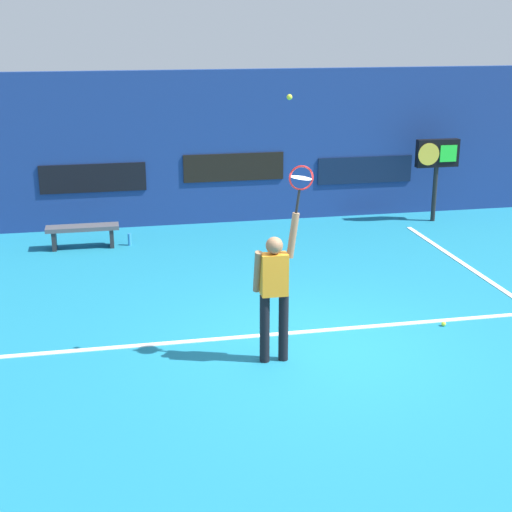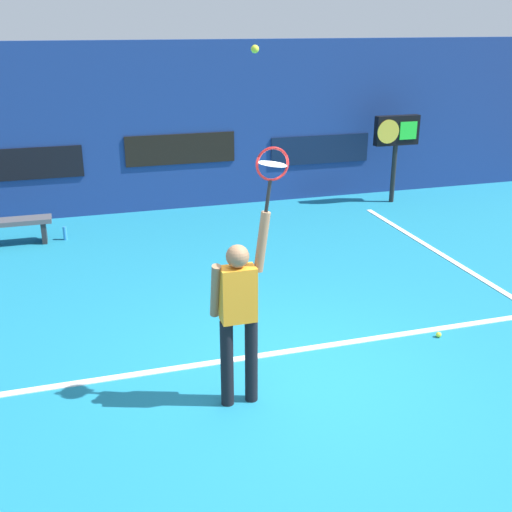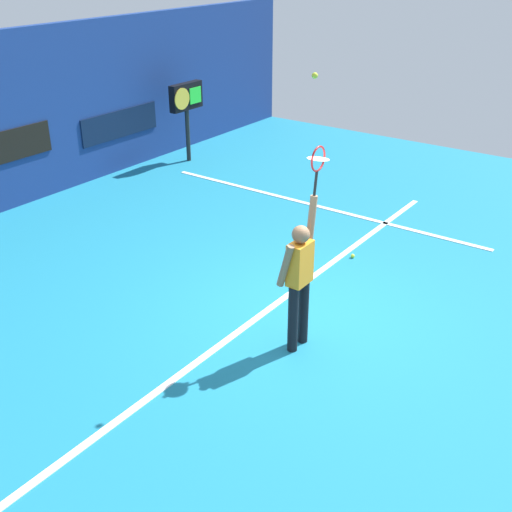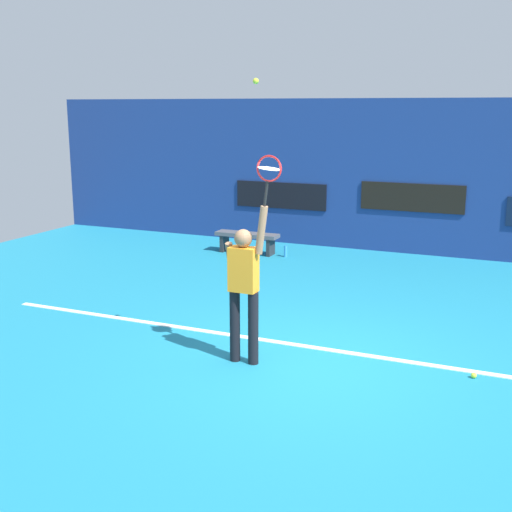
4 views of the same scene
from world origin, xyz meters
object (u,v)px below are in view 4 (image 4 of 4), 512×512
at_px(court_bench, 247,238).
at_px(tennis_racket, 269,172).
at_px(tennis_player, 244,284).
at_px(spare_ball, 474,375).
at_px(tennis_ball, 256,81).
at_px(water_bottle, 286,251).

bearing_deg(court_bench, tennis_racket, -63.31).
bearing_deg(court_bench, tennis_player, -65.96).
height_order(tennis_player, court_bench, tennis_player).
distance_m(tennis_player, spare_ball, 2.93).
height_order(court_bench, spare_ball, court_bench).
bearing_deg(tennis_player, spare_ball, 13.01).
height_order(tennis_player, spare_ball, tennis_player).
xyz_separation_m(tennis_ball, court_bench, (-2.70, 5.70, -3.07)).
xyz_separation_m(court_bench, spare_ball, (5.23, -5.07, -0.30)).
relative_size(tennis_racket, water_bottle, 2.58).
bearing_deg(tennis_player, tennis_ball, -3.60).
xyz_separation_m(tennis_racket, water_bottle, (-1.97, 5.69, -2.27)).
distance_m(tennis_ball, water_bottle, 6.82).
bearing_deg(tennis_racket, court_bench, 116.69).
xyz_separation_m(water_bottle, spare_ball, (4.34, -5.07, -0.09)).
distance_m(tennis_player, water_bottle, 5.99).
distance_m(court_bench, water_bottle, 0.92).
relative_size(tennis_ball, spare_ball, 1.00).
height_order(tennis_ball, water_bottle, tennis_ball).
height_order(tennis_player, tennis_ball, tennis_ball).
relative_size(court_bench, spare_ball, 20.59).
relative_size(tennis_player, spare_ball, 29.28).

